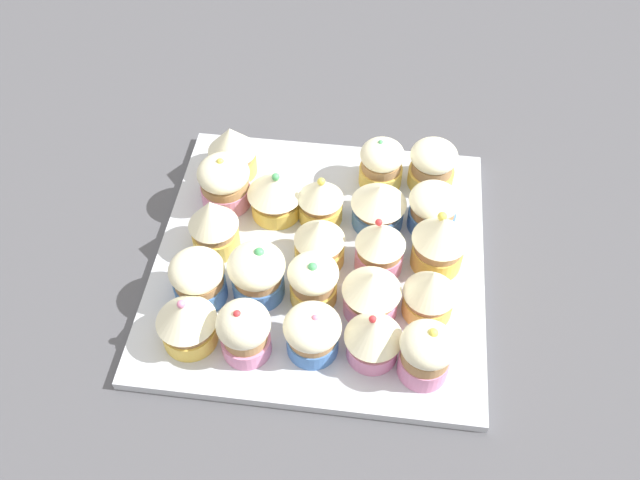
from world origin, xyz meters
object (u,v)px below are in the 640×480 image
at_px(baking_tray, 320,259).
at_px(cupcake_18, 433,208).
at_px(cupcake_7, 244,331).
at_px(cupcake_16, 374,336).
at_px(cupcake_13, 379,204).
at_px(cupcake_4, 186,321).
at_px(cupcake_14, 380,247).
at_px(cupcake_17, 433,164).
at_px(cupcake_11, 312,333).
at_px(cupcake_5, 275,193).
at_px(cupcake_12, 381,164).
at_px(cupcake_1, 224,182).
at_px(cupcake_8, 321,199).
at_px(cupcake_20, 430,292).
at_px(cupcake_19, 440,241).
at_px(cupcake_2, 213,224).
at_px(cupcake_3, 198,278).
at_px(cupcake_21, 426,353).
at_px(cupcake_9, 315,241).
at_px(cupcake_15, 372,292).
at_px(cupcake_0, 232,150).
at_px(cupcake_10, 312,280).

bearing_deg(baking_tray, cupcake_18, 116.74).
distance_m(cupcake_7, cupcake_16, 0.13).
bearing_deg(cupcake_13, baking_tray, -45.57).
xyz_separation_m(baking_tray, cupcake_7, (0.13, -0.06, 0.04)).
height_order(cupcake_4, cupcake_14, cupcake_14).
bearing_deg(cupcake_17, cupcake_11, -24.32).
xyz_separation_m(cupcake_7, cupcake_13, (-0.19, 0.12, -0.00)).
relative_size(cupcake_5, cupcake_16, 0.98).
bearing_deg(cupcake_12, cupcake_4, -35.60).
relative_size(cupcake_1, cupcake_14, 0.95).
relative_size(cupcake_8, cupcake_20, 0.97).
height_order(cupcake_7, cupcake_16, cupcake_7).
height_order(cupcake_4, cupcake_20, same).
relative_size(cupcake_4, cupcake_5, 1.05).
bearing_deg(cupcake_14, cupcake_19, 101.47).
relative_size(cupcake_13, cupcake_14, 0.90).
bearing_deg(cupcake_7, cupcake_16, 94.77).
bearing_deg(cupcake_14, cupcake_2, -91.97).
relative_size(cupcake_3, cupcake_17, 1.00).
bearing_deg(cupcake_8, cupcake_17, 120.24).
distance_m(cupcake_1, cupcake_21, 0.33).
distance_m(baking_tray, cupcake_9, 0.04).
bearing_deg(cupcake_3, cupcake_4, 1.70).
relative_size(cupcake_5, cupcake_12, 1.01).
bearing_deg(cupcake_7, cupcake_3, -134.25).
bearing_deg(cupcake_8, cupcake_18, 91.95).
bearing_deg(cupcake_17, cupcake_5, -68.35).
xyz_separation_m(cupcake_13, cupcake_15, (0.13, 0.00, 0.00)).
relative_size(cupcake_0, cupcake_8, 1.06).
bearing_deg(cupcake_3, cupcake_13, 125.32).
xyz_separation_m(cupcake_11, cupcake_21, (0.01, 0.12, 0.01)).
relative_size(cupcake_4, cupcake_9, 1.05).
relative_size(cupcake_4, cupcake_8, 1.04).
bearing_deg(cupcake_1, cupcake_3, 0.59).
bearing_deg(cupcake_15, cupcake_17, 163.36).
relative_size(cupcake_8, cupcake_19, 0.85).
bearing_deg(cupcake_21, cupcake_16, -104.21).
relative_size(cupcake_15, cupcake_21, 0.90).
relative_size(cupcake_1, cupcake_13, 1.07).
xyz_separation_m(cupcake_5, cupcake_9, (0.07, 0.06, -0.00)).
height_order(cupcake_4, cupcake_11, cupcake_4).
relative_size(cupcake_2, cupcake_11, 1.27).
relative_size(baking_tray, cupcake_3, 5.97).
height_order(cupcake_10, cupcake_19, cupcake_19).
distance_m(cupcake_5, cupcake_11, 0.20).
distance_m(cupcake_4, cupcake_16, 0.19).
relative_size(cupcake_7, cupcake_16, 1.08).
bearing_deg(cupcake_4, cupcake_21, 88.18).
relative_size(cupcake_11, cupcake_21, 0.84).
height_order(baking_tray, cupcake_8, cupcake_8).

